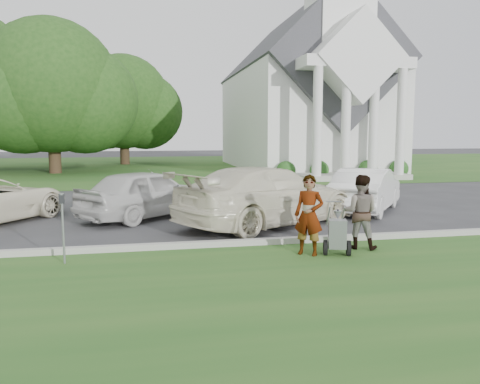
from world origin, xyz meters
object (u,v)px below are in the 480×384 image
object	(u,v)px
tree_left	(51,92)
church	(304,86)
car_d	(367,190)
car_b	(147,193)
tree_back	(123,106)
parking_meter_near	(63,220)
person_right	(360,212)
car_c	(268,196)
person_left	(309,216)
striping_cart	(337,235)

from	to	relation	value
tree_left	church	bearing A→B (deg)	3.79
car_d	car_b	bearing A→B (deg)	36.78
tree_left	tree_back	bearing A→B (deg)	63.43
church	car_d	xyz separation A→B (m)	(-4.12, -18.59, -5.23)
parking_meter_near	person_right	bearing A→B (deg)	0.20
car_c	tree_left	bearing A→B (deg)	-3.63
parking_meter_near	person_left	bearing A→B (deg)	-3.40
church	striping_cart	size ratio (longest dim) A/B	20.23
person_left	car_d	xyz separation A→B (m)	(3.80, 5.04, -0.13)
car_c	striping_cart	bearing A→B (deg)	160.02
striping_cart	car_c	size ratio (longest dim) A/B	0.21
striping_cart	parking_meter_near	distance (m)	5.56
church	car_c	size ratio (longest dim) A/B	4.25
tree_left	car_b	distance (m)	18.75
person_right	parking_meter_near	distance (m)	6.24
church	parking_meter_near	world-z (taller)	church
church	car_b	xyz separation A→B (m)	(-11.24, -18.42, -5.19)
person_left	church	bearing A→B (deg)	107.31
person_left	car_d	distance (m)	6.31
striping_cart	person_left	bearing A→B (deg)	-175.70
tree_back	car_c	world-z (taller)	tree_back
tree_back	car_d	world-z (taller)	tree_back
church	person_left	size ratio (longest dim) A/B	14.23
tree_back	person_left	world-z (taller)	tree_back
car_c	car_b	bearing A→B (deg)	32.58
person_right	church	bearing A→B (deg)	-75.85
striping_cart	car_b	world-z (taller)	car_b
tree_left	car_d	world-z (taller)	tree_left
church	tree_left	size ratio (longest dim) A/B	2.27
church	car_c	bearing A→B (deg)	-111.36
car_b	car_c	size ratio (longest dim) A/B	0.77
church	person_right	bearing A→B (deg)	-105.85
tree_back	parking_meter_near	bearing A→B (deg)	-89.72
church	tree_back	world-z (taller)	church
church	person_left	distance (m)	25.44
church	striping_cart	bearing A→B (deg)	-107.15
striping_cart	tree_back	bearing A→B (deg)	117.96
church	person_left	bearing A→B (deg)	-108.53
church	parking_meter_near	xyz separation A→B (m)	(-12.86, -23.34, -5.05)
car_b	car_c	distance (m)	3.79
church	person_right	size ratio (longest dim) A/B	14.65
parking_meter_near	tree_back	bearing A→B (deg)	90.28
tree_left	car_c	xyz separation A→B (m)	(9.11, -19.09, -4.29)
church	car_d	world-z (taller)	church
car_c	car_d	bearing A→B (deg)	-95.85
person_right	person_left	bearing A→B (deg)	43.63
church	car_b	world-z (taller)	church
striping_cart	car_c	world-z (taller)	car_c
tree_left	car_b	xyz separation A→B (m)	(5.77, -17.30, -4.36)
tree_left	person_right	distance (m)	24.87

